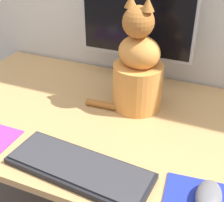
% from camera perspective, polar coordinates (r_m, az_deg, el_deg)
% --- Properties ---
extents(desk, '(1.36, 0.75, 0.75)m').
position_cam_1_polar(desk, '(1.15, -0.42, -7.08)').
color(desk, tan).
rests_on(desk, ground_plane).
extents(monitor, '(0.45, 0.17, 0.46)m').
position_cam_1_polar(monitor, '(1.22, 4.53, 14.03)').
color(monitor, '#B2B2B7').
rests_on(monitor, desk).
extents(keyboard, '(0.43, 0.18, 0.02)m').
position_cam_1_polar(keyboard, '(0.89, -6.06, -12.04)').
color(keyboard, black).
rests_on(keyboard, desk).
extents(mousepad_right, '(0.20, 0.18, 0.00)m').
position_cam_1_polar(mousepad_right, '(0.85, 15.82, -17.42)').
color(mousepad_right, '#1E2D9E').
rests_on(mousepad_right, desk).
extents(computer_mouse_right, '(0.06, 0.11, 0.04)m').
position_cam_1_polar(computer_mouse_right, '(0.84, 17.27, -16.36)').
color(computer_mouse_right, slate).
rests_on(computer_mouse_right, mousepad_right).
extents(cat, '(0.29, 0.22, 0.40)m').
position_cam_1_polar(cat, '(1.10, 4.72, 5.74)').
color(cat, '#D6893D').
rests_on(cat, desk).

